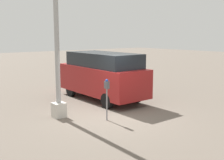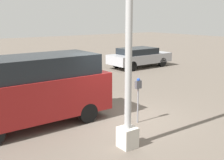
{
  "view_description": "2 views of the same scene",
  "coord_description": "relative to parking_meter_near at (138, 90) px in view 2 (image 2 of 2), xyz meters",
  "views": [
    {
      "loc": [
        -8.0,
        6.33,
        3.04
      ],
      "look_at": [
        -0.26,
        0.22,
        1.43
      ],
      "focal_mm": 45.0,
      "sensor_mm": 36.0,
      "label": 1
    },
    {
      "loc": [
        5.53,
        6.95,
        3.38
      ],
      "look_at": [
        0.29,
        -0.18,
        1.39
      ],
      "focal_mm": 45.0,
      "sensor_mm": 36.0,
      "label": 2
    }
  ],
  "objects": [
    {
      "name": "parked_van",
      "position": [
        2.74,
        -1.82,
        0.09
      ],
      "size": [
        4.81,
        1.85,
        2.21
      ],
      "rotation": [
        0.0,
        0.0,
        -0.0
      ],
      "color": "maroon",
      "rests_on": "ground"
    },
    {
      "name": "car_distant",
      "position": [
        -7.0,
        -7.76,
        -0.37
      ],
      "size": [
        4.49,
        1.88,
        1.34
      ],
      "rotation": [
        0.0,
        0.0,
        3.15
      ],
      "color": "#9E9EA3",
      "rests_on": "ground"
    },
    {
      "name": "ground_plane",
      "position": [
        0.28,
        -0.47,
        -1.1
      ],
      "size": [
        80.0,
        80.0,
        0.0
      ],
      "primitive_type": "plane",
      "color": "#60564C"
    },
    {
      "name": "lamp_post",
      "position": [
        1.39,
        1.17,
        0.62
      ],
      "size": [
        0.44,
        0.44,
        5.06
      ],
      "color": "beige",
      "rests_on": "ground"
    },
    {
      "name": "parking_meter_near",
      "position": [
        0.0,
        0.0,
        0.0
      ],
      "size": [
        0.21,
        0.13,
        1.49
      ],
      "rotation": [
        0.0,
        0.0,
        -0.08
      ],
      "color": "gray",
      "rests_on": "ground"
    }
  ]
}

